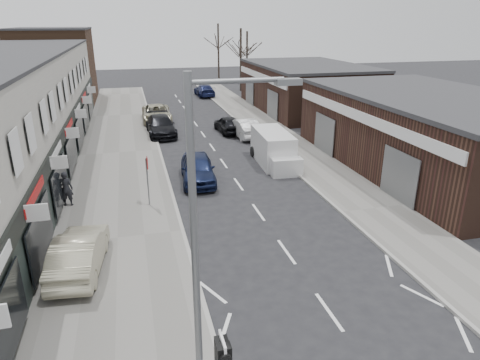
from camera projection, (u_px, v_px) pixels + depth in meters
ground at (360, 355)px, 12.19m from camera, size 160.00×160.00×0.00m
pavement_left at (119, 153)px, 30.53m from camera, size 5.50×64.00×0.12m
pavement_right at (284, 141)px, 33.46m from camera, size 3.50×64.00×0.12m
brick_block_far at (56, 67)px, 48.42m from camera, size 8.00×10.00×8.00m
right_unit_near at (430, 133)px, 27.03m from camera, size 10.00×18.00×4.50m
right_unit_far at (306, 88)px, 45.16m from camera, size 10.00×16.00×4.50m
tree_far_a at (241, 91)px, 57.82m from camera, size 3.60×3.60×8.00m
tree_far_b at (247, 84)px, 63.85m from camera, size 3.60×3.60×7.50m
tree_far_c at (219, 80)px, 68.58m from camera, size 3.60×3.60×8.50m
street_lamp at (203, 245)px, 8.78m from camera, size 2.23×0.22×8.00m
warning_sign at (147, 166)px, 21.09m from camera, size 0.12×0.80×2.70m
white_van at (273, 149)px, 28.15m from camera, size 2.19×5.59×2.14m
sedan_on_pavement at (79, 252)px, 15.89m from camera, size 2.02×4.63×1.48m
pedestrian at (66, 189)px, 21.47m from camera, size 0.73×0.54×1.81m
parked_car_left_a at (198, 168)px, 25.06m from camera, size 2.29×4.86×1.61m
parked_car_left_b at (161, 126)px, 35.29m from camera, size 2.36×5.46×1.56m
parked_car_left_c at (157, 114)px, 39.90m from camera, size 2.69×5.66×1.56m
parked_car_right_a at (244, 128)px, 34.79m from camera, size 1.98×4.70×1.51m
parked_car_right_b at (228, 124)px, 36.12m from camera, size 1.95×4.28×1.43m
parked_car_right_c at (204, 90)px, 53.51m from camera, size 2.12×5.01×1.44m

